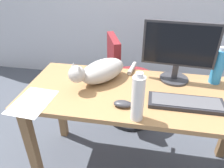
# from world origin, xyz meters

# --- Properties ---
(ground_plane) EXTENTS (8.00, 8.00, 0.00)m
(ground_plane) POSITION_xyz_m (0.00, 0.00, 0.00)
(ground_plane) COLOR #474C56
(desk) EXTENTS (1.54, 0.63, 0.74)m
(desk) POSITION_xyz_m (0.00, 0.00, 0.63)
(desk) COLOR #9E7247
(desk) RESTS_ON ground_plane
(office_chair) EXTENTS (0.51, 0.48, 0.90)m
(office_chair) POSITION_xyz_m (-0.16, 0.62, 0.38)
(office_chair) COLOR black
(office_chair) RESTS_ON ground_plane
(monitor) EXTENTS (0.48, 0.20, 0.41)m
(monitor) POSITION_xyz_m (0.22, 0.21, 0.97)
(monitor) COLOR #333338
(monitor) RESTS_ON desk
(keyboard) EXTENTS (0.44, 0.15, 0.03)m
(keyboard) POSITION_xyz_m (0.27, -0.09, 0.75)
(keyboard) COLOR #232328
(keyboard) RESTS_ON desk
(cat) EXTENTS (0.40, 0.50, 0.20)m
(cat) POSITION_xyz_m (-0.29, 0.09, 0.82)
(cat) COLOR #B2ADA8
(cat) RESTS_ON desk
(computer_mouse) EXTENTS (0.11, 0.06, 0.04)m
(computer_mouse) POSITION_xyz_m (-0.10, -0.17, 0.76)
(computer_mouse) COLOR #333338
(computer_mouse) RESTS_ON desk
(paper_sheet) EXTENTS (0.23, 0.31, 0.00)m
(paper_sheet) POSITION_xyz_m (-0.65, -0.23, 0.74)
(paper_sheet) COLOR white
(paper_sheet) RESTS_ON desk
(water_bottle) EXTENTS (0.07, 0.07, 0.28)m
(water_bottle) POSITION_xyz_m (-0.01, -0.27, 0.87)
(water_bottle) COLOR silver
(water_bottle) RESTS_ON desk
(spray_bottle) EXTENTS (0.08, 0.08, 0.26)m
(spray_bottle) POSITION_xyz_m (0.49, 0.22, 0.86)
(spray_bottle) COLOR #2D8CD1
(spray_bottle) RESTS_ON desk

